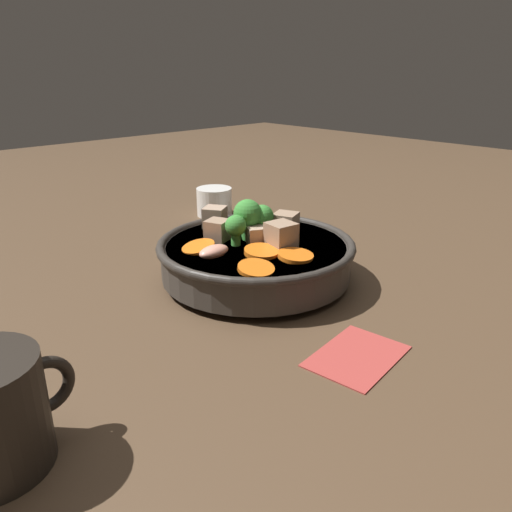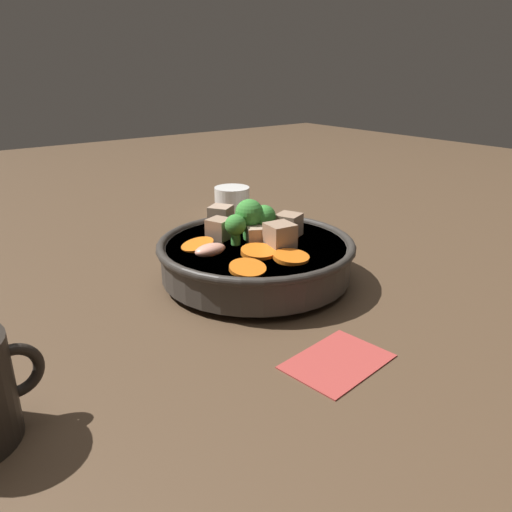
% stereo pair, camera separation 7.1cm
% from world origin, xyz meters
% --- Properties ---
extents(ground_plane, '(3.00, 3.00, 0.00)m').
position_xyz_m(ground_plane, '(0.00, 0.00, 0.00)').
color(ground_plane, '#4C3826').
extents(stirfry_bowl, '(0.28, 0.28, 0.12)m').
position_xyz_m(stirfry_bowl, '(0.00, 0.00, 0.04)').
color(stirfry_bowl, '#38332D').
rests_on(stirfry_bowl, ground_plane).
extents(side_saucer, '(0.12, 0.12, 0.01)m').
position_xyz_m(side_saucer, '(0.18, 0.16, 0.01)').
color(side_saucer, white).
rests_on(side_saucer, ground_plane).
extents(tea_cup, '(0.07, 0.07, 0.06)m').
position_xyz_m(tea_cup, '(0.17, 0.30, 0.03)').
color(tea_cup, white).
rests_on(tea_cup, ground_plane).
extents(napkin, '(0.12, 0.09, 0.00)m').
position_xyz_m(napkin, '(-0.06, -0.22, 0.00)').
color(napkin, '#A33833').
rests_on(napkin, ground_plane).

